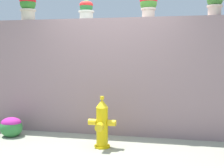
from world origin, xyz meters
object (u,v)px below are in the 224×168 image
object	(u,v)px
potted_plant_1	(28,6)
fire_hydrant	(102,124)
potted_plant_2	(86,9)
potted_plant_3	(148,4)
potted_plant_4	(215,2)
flower_bush_left	(11,126)

from	to	relation	value
potted_plant_1	fire_hydrant	xyz separation A→B (m)	(1.64, -0.87, -1.99)
potted_plant_2	potted_plant_3	xyz separation A→B (m)	(1.13, -0.06, 0.04)
potted_plant_4	fire_hydrant	size ratio (longest dim) A/B	0.50
potted_plant_1	potted_plant_3	bearing A→B (deg)	-0.46
flower_bush_left	potted_plant_3	bearing A→B (deg)	13.92
potted_plant_1	potted_plant_2	bearing A→B (deg)	2.05
potted_plant_2	fire_hydrant	world-z (taller)	potted_plant_2
potted_plant_1	fire_hydrant	distance (m)	2.72
potted_plant_3	potted_plant_1	bearing A→B (deg)	179.54
potted_plant_3	flower_bush_left	xyz separation A→B (m)	(-2.35, -0.58, -2.13)
potted_plant_1	potted_plant_3	world-z (taller)	potted_plant_1
potted_plant_3	fire_hydrant	world-z (taller)	potted_plant_3
potted_plant_1	potted_plant_4	xyz separation A→B (m)	(3.36, 0.01, -0.04)
potted_plant_3	potted_plant_2	bearing A→B (deg)	177.03
potted_plant_3	fire_hydrant	xyz separation A→B (m)	(-0.63, -0.85, -1.95)
potted_plant_1	flower_bush_left	world-z (taller)	potted_plant_1
potted_plant_2	potted_plant_4	bearing A→B (deg)	-0.86
potted_plant_2	potted_plant_4	world-z (taller)	potted_plant_4
flower_bush_left	fire_hydrant	bearing A→B (deg)	-8.83
potted_plant_4	flower_bush_left	distance (m)	4.09
potted_plant_1	flower_bush_left	xyz separation A→B (m)	(-0.08, -0.60, -2.17)
flower_bush_left	potted_plant_4	bearing A→B (deg)	10.01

